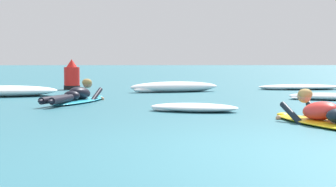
# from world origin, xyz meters

# --- Properties ---
(ground_plane) EXTENTS (120.00, 120.00, 0.00)m
(ground_plane) POSITION_xyz_m (0.00, 10.00, 0.00)
(ground_plane) COLOR #2D6B7A
(surfer_near) EXTENTS (1.14, 2.63, 0.54)m
(surfer_near) POSITION_xyz_m (1.33, 1.88, 0.14)
(surfer_near) COLOR yellow
(surfer_near) RESTS_ON ground
(surfer_far) EXTENTS (1.23, 2.68, 0.54)m
(surfer_far) POSITION_xyz_m (-2.66, 5.89, 0.13)
(surfer_far) COLOR #2DB2D1
(surfer_far) RESTS_ON ground
(whitewater_front) EXTENTS (1.69, 1.07, 0.15)m
(whitewater_front) POSITION_xyz_m (-0.34, 3.96, 0.07)
(whitewater_front) COLOR white
(whitewater_front) RESTS_ON ground
(whitewater_mid_left) EXTENTS (1.83, 1.16, 0.16)m
(whitewater_mid_left) POSITION_xyz_m (2.92, 6.45, 0.08)
(whitewater_mid_left) COLOR white
(whitewater_mid_left) RESTS_ON ground
(whitewater_mid_right) EXTENTS (2.84, 1.43, 0.27)m
(whitewater_mid_right) POSITION_xyz_m (-4.76, 7.84, 0.13)
(whitewater_mid_right) COLOR white
(whitewater_mid_right) RESTS_ON ground
(whitewater_back) EXTENTS (2.54, 0.91, 0.16)m
(whitewater_back) POSITION_xyz_m (3.45, 10.44, 0.07)
(whitewater_back) COLOR white
(whitewater_back) RESTS_ON ground
(whitewater_far_band) EXTENTS (2.63, 1.31, 0.29)m
(whitewater_far_band) POSITION_xyz_m (-0.40, 9.41, 0.14)
(whitewater_far_band) COLOR white
(whitewater_far_band) RESTS_ON ground
(channel_marker_buoy) EXTENTS (0.49, 0.49, 0.92)m
(channel_marker_buoy) POSITION_xyz_m (-3.45, 10.77, 0.36)
(channel_marker_buoy) COLOR red
(channel_marker_buoy) RESTS_ON ground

